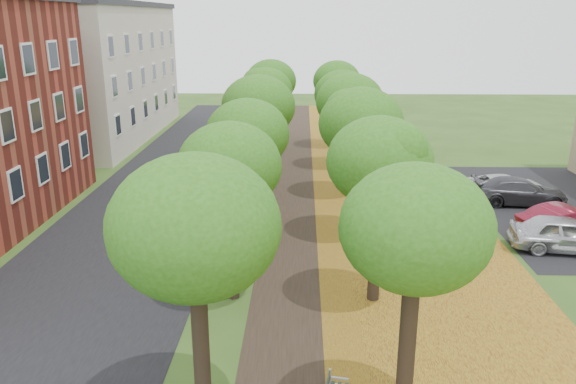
# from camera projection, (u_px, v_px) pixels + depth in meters

# --- Properties ---
(street_asphalt) EXTENTS (8.00, 70.00, 0.01)m
(street_asphalt) POSITION_uv_depth(u_px,v_px,m) (150.00, 210.00, 28.14)
(street_asphalt) COLOR black
(street_asphalt) RESTS_ON ground
(footpath) EXTENTS (3.20, 70.00, 0.01)m
(footpath) POSITION_uv_depth(u_px,v_px,m) (299.00, 211.00, 27.95)
(footpath) COLOR black
(footpath) RESTS_ON ground
(leaf_verge) EXTENTS (7.50, 70.00, 0.01)m
(leaf_verge) POSITION_uv_depth(u_px,v_px,m) (400.00, 212.00, 27.82)
(leaf_verge) COLOR #B68F21
(leaf_verge) RESTS_ON ground
(parking_lot) EXTENTS (9.00, 16.00, 0.01)m
(parking_lot) POSITION_uv_depth(u_px,v_px,m) (564.00, 207.00, 28.57)
(parking_lot) COLOR black
(parking_lot) RESTS_ON ground
(tree_row_west) EXTENTS (3.67, 33.67, 6.31)m
(tree_row_west) POSITION_uv_depth(u_px,v_px,m) (253.00, 117.00, 26.60)
(tree_row_west) COLOR black
(tree_row_west) RESTS_ON ground
(tree_row_east) EXTENTS (3.67, 33.67, 6.31)m
(tree_row_east) POSITION_uv_depth(u_px,v_px,m) (355.00, 118.00, 26.48)
(tree_row_east) COLOR black
(tree_row_east) RESTS_ON ground
(building_cream) EXTENTS (10.30, 20.30, 10.40)m
(building_cream) POSITION_uv_depth(u_px,v_px,m) (85.00, 71.00, 44.00)
(building_cream) COLOR beige
(building_cream) RESTS_ON ground
(car_silver) EXTENTS (4.60, 2.39, 1.49)m
(car_silver) POSITION_uv_depth(u_px,v_px,m) (566.00, 234.00, 23.04)
(car_silver) COLOR #BBBCC0
(car_silver) RESTS_ON ground
(car_red) EXTENTS (4.68, 2.70, 1.46)m
(car_red) POSITION_uv_depth(u_px,v_px,m) (568.00, 222.00, 24.43)
(car_red) COLOR maroon
(car_red) RESTS_ON ground
(car_grey) EXTENTS (4.83, 2.25, 1.37)m
(car_grey) POSITION_uv_depth(u_px,v_px,m) (519.00, 191.00, 28.89)
(car_grey) COLOR #37383C
(car_grey) RESTS_ON ground
(car_white) EXTENTS (4.60, 2.14, 1.28)m
(car_white) POSITION_uv_depth(u_px,v_px,m) (507.00, 188.00, 29.68)
(car_white) COLOR silver
(car_white) RESTS_ON ground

